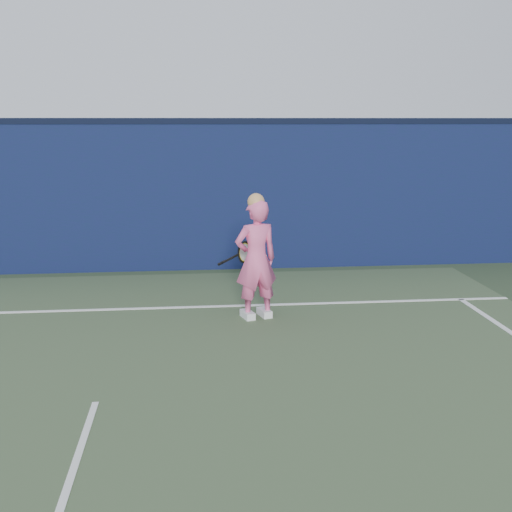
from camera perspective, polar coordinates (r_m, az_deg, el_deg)
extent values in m
plane|color=#32452A|center=(5.39, -15.60, -16.99)|extent=(80.00, 80.00, 0.00)
cube|color=#0C1B38|center=(11.26, -10.51, 5.08)|extent=(24.00, 0.40, 2.50)
cube|color=black|center=(11.18, -10.77, 11.71)|extent=(24.00, 0.42, 0.10)
imported|color=pink|center=(8.34, 0.00, -0.33)|extent=(0.66, 0.52, 1.57)
sphere|color=tan|center=(8.22, 0.00, 4.84)|extent=(0.22, 0.22, 0.22)
cube|color=white|center=(8.58, 0.75, -5.08)|extent=(0.19, 0.30, 0.10)
cube|color=white|center=(8.49, -0.75, -5.26)|extent=(0.19, 0.30, 0.10)
torus|color=black|center=(8.80, -0.99, 0.33)|extent=(0.25, 0.27, 0.32)
torus|color=yellow|center=(8.80, -0.99, 0.33)|extent=(0.20, 0.21, 0.26)
cylinder|color=beige|center=(8.80, -0.99, 0.33)|extent=(0.19, 0.21, 0.26)
cylinder|color=black|center=(8.69, -2.31, -0.24)|extent=(0.25, 0.20, 0.10)
cylinder|color=black|center=(8.63, -3.07, -0.61)|extent=(0.12, 0.11, 0.07)
cube|color=white|center=(9.06, -11.44, -4.63)|extent=(11.00, 0.08, 0.01)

